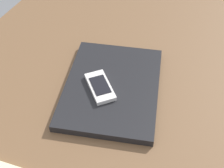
{
  "coord_description": "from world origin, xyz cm",
  "views": [
    {
      "loc": [
        45.02,
        25.53,
        58.9
      ],
      "look_at": [
        -2.44,
        5.82,
        5.0
      ],
      "focal_mm": 48.13,
      "sensor_mm": 36.0,
      "label": 1
    }
  ],
  "objects": [
    {
      "name": "desk_surface",
      "position": [
        0.0,
        0.0,
        1.5
      ],
      "size": [
        120.0,
        80.0,
        3.0
      ],
      "primitive_type": "cube",
      "color": "brown",
      "rests_on": "ground"
    },
    {
      "name": "laptop_closed",
      "position": [
        -2.44,
        5.82,
        3.98
      ],
      "size": [
        34.54,
        29.17,
        1.96
      ],
      "primitive_type": "cube",
      "rotation": [
        0.0,
        0.0,
        0.23
      ],
      "color": "black",
      "rests_on": "desk_surface"
    },
    {
      "name": "cell_phone_on_laptop",
      "position": [
        -0.19,
        3.66,
        5.54
      ],
      "size": [
        10.75,
        10.5,
        1.25
      ],
      "color": "silver",
      "rests_on": "laptop_closed"
    }
  ]
}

